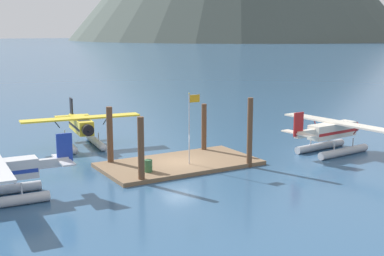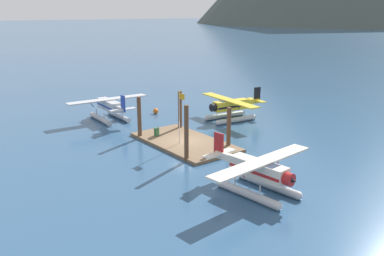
# 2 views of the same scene
# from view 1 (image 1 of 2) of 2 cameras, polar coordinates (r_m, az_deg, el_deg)

# --- Properties ---
(ground_plane) EXTENTS (1200.00, 1200.00, 0.00)m
(ground_plane) POSITION_cam_1_polar(r_m,az_deg,el_deg) (39.91, -1.40, -4.15)
(ground_plane) COLOR #2D5175
(dock_platform) EXTENTS (11.90, 6.26, 0.30)m
(dock_platform) POSITION_cam_1_polar(r_m,az_deg,el_deg) (39.88, -1.40, -3.94)
(dock_platform) COLOR brown
(dock_platform) RESTS_ON ground
(piling_near_left) EXTENTS (0.44, 0.44, 4.58)m
(piling_near_left) POSITION_cam_1_polar(r_m,az_deg,el_deg) (35.03, -5.62, -2.47)
(piling_near_left) COLOR brown
(piling_near_left) RESTS_ON ground
(piling_near_right) EXTENTS (0.41, 0.41, 5.29)m
(piling_near_right) POSITION_cam_1_polar(r_m,az_deg,el_deg) (39.20, 6.37, -0.52)
(piling_near_right) COLOR brown
(piling_near_right) RESTS_ON ground
(piling_far_left) EXTENTS (0.46, 0.46, 4.56)m
(piling_far_left) POSITION_cam_1_polar(r_m,az_deg,el_deg) (39.88, -9.00, -0.93)
(piling_far_left) COLOR brown
(piling_far_left) RESTS_ON ground
(piling_far_right) EXTENTS (0.43, 0.43, 4.18)m
(piling_far_right) POSITION_cam_1_polar(r_m,az_deg,el_deg) (43.59, 1.33, -0.06)
(piling_far_right) COLOR brown
(piling_far_right) RESTS_ON ground
(flagpole) EXTENTS (0.95, 0.10, 5.39)m
(flagpole) POSITION_cam_1_polar(r_m,az_deg,el_deg) (38.59, -0.14, 0.95)
(flagpole) COLOR silver
(flagpole) RESTS_ON dock_platform
(fuel_drum) EXTENTS (0.62, 0.62, 0.88)m
(fuel_drum) POSITION_cam_1_polar(r_m,az_deg,el_deg) (37.11, -4.83, -4.16)
(fuel_drum) COLOR #33663D
(fuel_drum) RESTS_ON dock_platform
(seaplane_yellow_bow_left) EXTENTS (10.49, 7.95, 3.84)m
(seaplane_yellow_bow_left) POSITION_cam_1_polar(r_m,az_deg,el_deg) (47.19, -12.07, -0.10)
(seaplane_yellow_bow_left) COLOR #B7BABF
(seaplane_yellow_bow_left) RESTS_ON ground
(seaplane_cream_stbd_aft) EXTENTS (7.96, 10.49, 3.84)m
(seaplane_cream_stbd_aft) POSITION_cam_1_polar(r_m,az_deg,el_deg) (45.31, 15.16, -0.68)
(seaplane_cream_stbd_aft) COLOR #B7BABF
(seaplane_cream_stbd_aft) RESTS_ON ground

